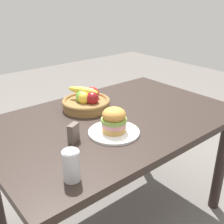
{
  "coord_description": "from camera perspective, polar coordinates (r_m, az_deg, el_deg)",
  "views": [
    {
      "loc": [
        -0.9,
        -1.07,
        1.4
      ],
      "look_at": [
        -0.05,
        -0.04,
        0.81
      ],
      "focal_mm": 43.6,
      "sensor_mm": 36.0,
      "label": 1
    }
  ],
  "objects": [
    {
      "name": "sandwich",
      "position": [
        1.34,
        0.41,
        -1.64
      ],
      "size": [
        0.13,
        0.13,
        0.13
      ],
      "color": "tan",
      "rests_on": "plate"
    },
    {
      "name": "napkin_holder",
      "position": [
        1.29,
        -8.08,
        -4.35
      ],
      "size": [
        0.07,
        0.05,
        0.09
      ],
      "primitive_type": "cube",
      "rotation": [
        0.0,
        0.0,
        0.43
      ],
      "color": "#594C47",
      "rests_on": "dining_table"
    },
    {
      "name": "fruit_basket",
      "position": [
        1.64,
        -5.38,
        2.31
      ],
      "size": [
        0.29,
        0.29,
        0.14
      ],
      "color": "olive",
      "rests_on": "dining_table"
    },
    {
      "name": "soda_can",
      "position": [
        1.03,
        -8.53,
        -11.04
      ],
      "size": [
        0.07,
        0.07,
        0.13
      ],
      "color": "silver",
      "rests_on": "dining_table"
    },
    {
      "name": "dining_table",
      "position": [
        1.59,
        0.35,
        -4.37
      ],
      "size": [
        1.4,
        0.9,
        0.75
      ],
      "color": "#2D231E",
      "rests_on": "ground_plane"
    },
    {
      "name": "ground_plane",
      "position": [
        1.98,
        0.3,
        -21.18
      ],
      "size": [
        8.0,
        8.0,
        0.0
      ],
      "primitive_type": "plane",
      "color": "slate"
    },
    {
      "name": "plate",
      "position": [
        1.37,
        0.4,
        -4.24
      ],
      "size": [
        0.26,
        0.26,
        0.01
      ],
      "primitive_type": "cylinder",
      "color": "white",
      "rests_on": "dining_table"
    }
  ]
}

